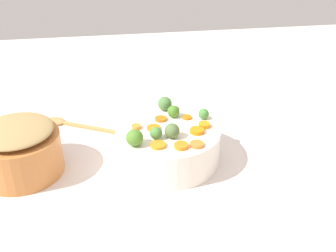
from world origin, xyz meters
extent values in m
cube|color=silver|center=(0.00, 0.00, 0.01)|extent=(2.40, 2.40, 0.02)
cylinder|color=white|center=(0.02, -0.04, 0.07)|extent=(0.28, 0.28, 0.10)
cylinder|color=#C4773B|center=(0.02, 0.35, 0.08)|extent=(0.22, 0.22, 0.11)
ellipsoid|color=tan|center=(0.02, 0.35, 0.15)|extent=(0.19, 0.19, 0.03)
cylinder|color=orange|center=(-0.08, -0.06, 0.12)|extent=(0.05, 0.05, 0.01)
cylinder|color=orange|center=(0.07, -0.10, 0.12)|extent=(0.04, 0.04, 0.01)
cylinder|color=orange|center=(-0.07, -0.10, 0.12)|extent=(0.05, 0.05, 0.01)
cylinder|color=orange|center=(-0.01, -0.11, 0.12)|extent=(0.05, 0.05, 0.01)
cylinder|color=orange|center=(0.07, -0.03, 0.12)|extent=(0.03, 0.03, 0.01)
cylinder|color=orange|center=(0.02, 0.00, 0.12)|extent=(0.04, 0.04, 0.01)
cylinder|color=orange|center=(0.04, 0.05, 0.12)|extent=(0.03, 0.03, 0.01)
cylinder|color=orange|center=(-0.06, 0.00, 0.12)|extent=(0.06, 0.06, 0.01)
cylinder|color=orange|center=(0.02, -0.14, 0.12)|extent=(0.04, 0.04, 0.01)
sphere|color=#4E7F40|center=(0.13, -0.05, 0.14)|extent=(0.04, 0.04, 0.04)
sphere|color=#53723E|center=(-0.02, -0.04, 0.14)|extent=(0.04, 0.04, 0.04)
sphere|color=#487F25|center=(0.08, -0.06, 0.14)|extent=(0.03, 0.03, 0.03)
sphere|color=#4C883D|center=(-0.02, 0.00, 0.14)|extent=(0.03, 0.03, 0.03)
sphere|color=#4F862B|center=(-0.05, 0.06, 0.14)|extent=(0.04, 0.04, 0.04)
sphere|color=#468838|center=(0.06, -0.15, 0.13)|extent=(0.03, 0.03, 0.03)
cube|color=tan|center=(0.22, 0.17, 0.02)|extent=(0.12, 0.20, 0.01)
ellipsoid|color=tan|center=(0.28, 0.29, 0.03)|extent=(0.07, 0.08, 0.01)
camera|label=1|loc=(-0.91, 0.11, 0.67)|focal=43.70mm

